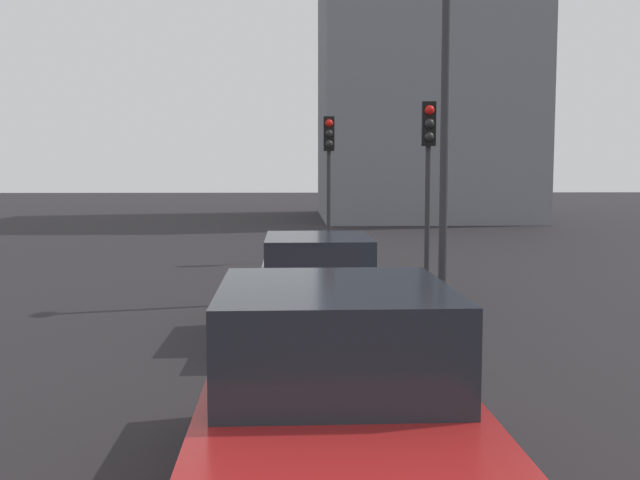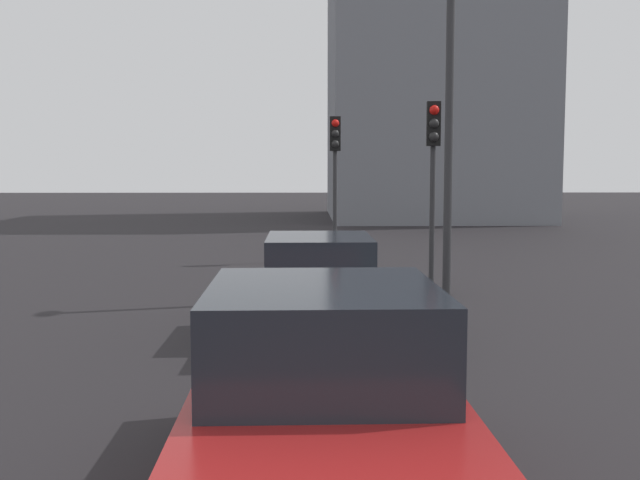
# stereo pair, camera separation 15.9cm
# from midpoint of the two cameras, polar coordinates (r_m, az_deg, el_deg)

# --- Properties ---
(car_grey_lead) EXTENTS (4.46, 1.97, 1.47)m
(car_grey_lead) POSITION_cam_midpoint_polar(r_m,az_deg,el_deg) (11.30, 0.31, -3.45)
(car_grey_lead) COLOR slate
(car_grey_lead) RESTS_ON ground_plane
(car_red_second) EXTENTS (4.18, 2.07, 1.65)m
(car_red_second) POSITION_cam_midpoint_polar(r_m,az_deg,el_deg) (5.54, 1.03, -12.08)
(car_red_second) COLOR maroon
(car_red_second) RESTS_ON ground_plane
(traffic_light_near_left) EXTENTS (0.32, 0.29, 3.83)m
(traffic_light_near_left) POSITION_cam_midpoint_polar(r_m,az_deg,el_deg) (15.70, 8.87, 6.45)
(traffic_light_near_left) COLOR #2D2D30
(traffic_light_near_left) RESTS_ON ground_plane
(traffic_light_near_right) EXTENTS (0.32, 0.28, 3.84)m
(traffic_light_near_right) POSITION_cam_midpoint_polar(r_m,az_deg,el_deg) (19.95, 1.38, 6.28)
(traffic_light_near_right) COLOR #2D2D30
(traffic_light_near_right) RESTS_ON ground_plane
(street_lamp_kerbside) EXTENTS (0.56, 0.36, 7.36)m
(street_lamp_kerbside) POSITION_cam_midpoint_polar(r_m,az_deg,el_deg) (14.92, 10.13, 12.55)
(street_lamp_kerbside) COLOR #2D2D30
(street_lamp_kerbside) RESTS_ON ground_plane
(building_facade_left) EXTENTS (11.89, 9.93, 16.36)m
(building_facade_left) POSITION_cam_midpoint_polar(r_m,az_deg,el_deg) (39.45, 8.39, 13.65)
(building_facade_left) COLOR slate
(building_facade_left) RESTS_ON ground_plane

